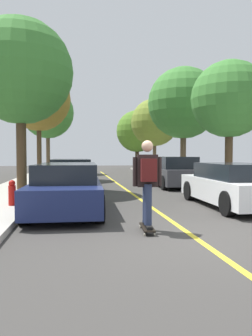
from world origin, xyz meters
name	(u,v)px	position (x,y,z in m)	size (l,w,h in m)	color
ground	(193,237)	(0.00, 0.00, 0.00)	(80.00, 80.00, 0.00)	#3D3A38
center_line	(147,204)	(0.00, 4.00, 0.00)	(0.12, 39.20, 0.01)	gold
parked_car_left_nearest	(67,187)	(-2.42, 3.15, 0.65)	(1.99, 4.59, 1.30)	navy
parked_car_left_near	(71,174)	(-2.42, 9.31, 0.67)	(2.06, 4.55, 1.33)	#196066
parked_car_right_nearest	(233,185)	(2.42, 3.23, 0.64)	(1.97, 4.39, 1.28)	white
parked_car_right_near	(173,172)	(2.42, 9.35, 0.70)	(1.88, 4.55, 1.44)	#38383D
street_tree_left_nearest	(20,72)	(-4.36, 7.90, 4.85)	(4.21, 4.21, 6.84)	#4C3823
street_tree_left_near	(39,99)	(-4.36, 14.37, 4.83)	(3.78, 3.78, 6.60)	#4C3823
street_tree_left_far	(48,113)	(-4.36, 20.69, 4.84)	(4.07, 4.07, 6.75)	brown
street_tree_right_nearest	(229,100)	(4.36, 7.48, 3.91)	(3.29, 3.29, 5.43)	#4C3823
street_tree_right_near	(183,103)	(4.36, 13.58, 4.69)	(4.36, 4.36, 6.74)	brown
street_tree_right_far	(155,123)	(4.36, 21.01, 4.22)	(3.97, 3.97, 6.08)	brown
street_tree_right_farthest	(137,131)	(4.36, 28.95, 4.04)	(4.48, 4.48, 6.16)	#3D2D1E
fire_hydrant	(12,193)	(-3.93, 3.52, 0.49)	(0.20, 0.20, 0.70)	#B2140F
skateboard	(147,227)	(-0.78, 0.52, 0.09)	(0.28, 0.85, 0.10)	black
skateboarder	(147,178)	(-0.78, 0.49, 1.07)	(0.59, 0.71, 1.72)	black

